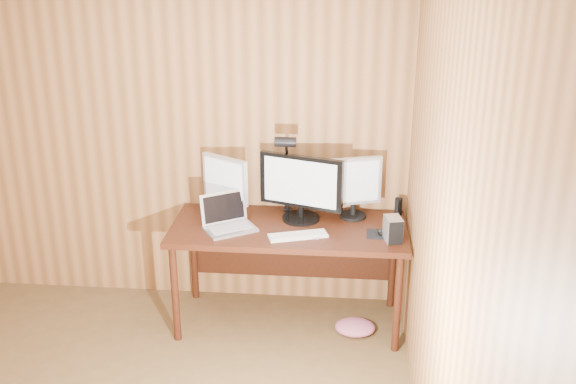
# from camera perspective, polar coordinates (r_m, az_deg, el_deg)

# --- Properties ---
(room_shell) EXTENTS (4.00, 4.00, 4.00)m
(room_shell) POSITION_cam_1_polar(r_m,az_deg,el_deg) (3.16, -19.79, -5.87)
(room_shell) COLOR brown
(room_shell) RESTS_ON ground
(desk) EXTENTS (1.60, 0.70, 0.75)m
(desk) POSITION_cam_1_polar(r_m,az_deg,el_deg) (4.70, 0.13, -3.92)
(desk) COLOR #36160B
(desk) RESTS_ON floor
(monitor_center) EXTENTS (0.58, 0.26, 0.46)m
(monitor_center) POSITION_cam_1_polar(r_m,az_deg,el_deg) (4.60, 1.11, 0.44)
(monitor_center) COLOR black
(monitor_center) RESTS_ON desk
(monitor_left) EXTENTS (0.34, 0.23, 0.43)m
(monitor_left) POSITION_cam_1_polar(r_m,az_deg,el_deg) (4.71, -5.34, 0.68)
(monitor_left) COLOR black
(monitor_left) RESTS_ON desk
(monitor_right) EXTENTS (0.38, 0.18, 0.44)m
(monitor_right) POSITION_cam_1_polar(r_m,az_deg,el_deg) (4.67, 5.60, 0.54)
(monitor_right) COLOR black
(monitor_right) RESTS_ON desk
(laptop) EXTENTS (0.41, 0.38, 0.23)m
(laptop) POSITION_cam_1_polar(r_m,az_deg,el_deg) (4.56, -5.15, -2.35)
(laptop) COLOR silver
(laptop) RESTS_ON desk
(keyboard) EXTENTS (0.40, 0.23, 0.02)m
(keyboard) POSITION_cam_1_polar(r_m,az_deg,el_deg) (4.43, 0.85, -3.70)
(keyboard) COLOR silver
(keyboard) RESTS_ON desk
(mousepad) EXTENTS (0.20, 0.17, 0.00)m
(mousepad) POSITION_cam_1_polar(r_m,az_deg,el_deg) (4.51, 7.94, -3.57)
(mousepad) COLOR black
(mousepad) RESTS_ON desk
(mouse) EXTENTS (0.06, 0.10, 0.03)m
(mouse) POSITION_cam_1_polar(r_m,az_deg,el_deg) (4.50, 7.95, -3.34)
(mouse) COLOR black
(mouse) RESTS_ON mousepad
(hard_drive) EXTENTS (0.13, 0.16, 0.16)m
(hard_drive) POSITION_cam_1_polar(r_m,az_deg,el_deg) (4.40, 8.89, -3.12)
(hard_drive) COLOR silver
(hard_drive) RESTS_ON desk
(phone) EXTENTS (0.07, 0.10, 0.01)m
(phone) POSITION_cam_1_polar(r_m,az_deg,el_deg) (4.43, 2.54, -3.73)
(phone) COLOR silver
(phone) RESTS_ON desk
(speaker) EXTENTS (0.05, 0.05, 0.13)m
(speaker) POSITION_cam_1_polar(r_m,az_deg,el_deg) (4.81, 9.32, -1.22)
(speaker) COLOR black
(speaker) RESTS_ON desk
(desk_lamp) EXTENTS (0.14, 0.21, 0.63)m
(desk_lamp) POSITION_cam_1_polar(r_m,az_deg,el_deg) (4.64, -0.15, 2.51)
(desk_lamp) COLOR black
(desk_lamp) RESTS_ON desk
(fabric_pile) EXTENTS (0.31, 0.27, 0.09)m
(fabric_pile) POSITION_cam_1_polar(r_m,az_deg,el_deg) (4.81, 5.70, -11.31)
(fabric_pile) COLOR #C45E7A
(fabric_pile) RESTS_ON floor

